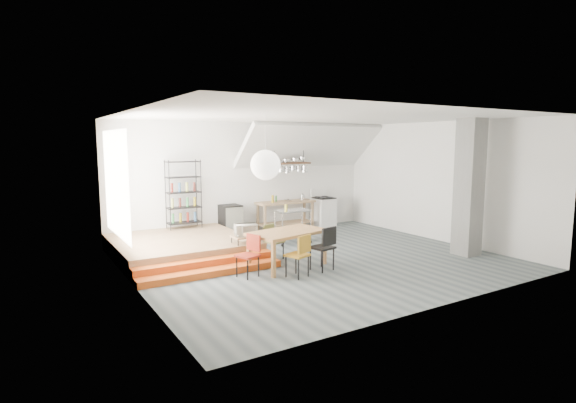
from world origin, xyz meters
TOP-DOWN VIEW (x-y plane):
  - floor at (0.00, 0.00)m, footprint 8.00×8.00m
  - wall_back at (0.00, 3.50)m, footprint 8.00×0.04m
  - wall_left at (-4.00, 0.00)m, footprint 0.04×7.00m
  - wall_right at (4.00, 0.00)m, footprint 0.04×7.00m
  - ceiling at (0.00, 0.00)m, footprint 8.00×7.00m
  - slope_ceiling at (1.80, 2.90)m, footprint 4.40×1.44m
  - window_pane at (-3.98, 1.50)m, footprint 0.02×2.50m
  - platform at (-2.50, 2.00)m, footprint 3.00×3.00m
  - step_lower at (-2.50, 0.05)m, footprint 3.00×0.35m
  - step_upper at (-2.50, 0.40)m, footprint 3.00×0.35m
  - concrete_column at (3.30, -1.50)m, footprint 0.50×0.50m
  - kitchen_counter at (1.10, 3.15)m, footprint 1.80×0.60m
  - stove at (2.50, 3.16)m, footprint 0.60×0.60m
  - pot_rack at (1.13, 2.92)m, footprint 1.20×0.50m
  - wire_shelving at (-2.00, 3.20)m, footprint 0.88×0.38m
  - microwave_shelf at (-1.40, 0.75)m, footprint 0.60×0.40m
  - paper_lantern at (-1.46, -0.32)m, footprint 0.60×0.60m
  - dining_table at (-0.88, -0.20)m, footprint 1.79×1.23m
  - chair_mustard at (-1.07, -0.99)m, footprint 0.50×0.50m
  - chair_black at (-0.38, -0.86)m, footprint 0.50×0.50m
  - chair_olive at (-0.83, 0.56)m, footprint 0.46×0.46m
  - chair_red at (-1.87, -0.39)m, footprint 0.48×0.48m
  - rolling_cart at (0.42, 1.66)m, footprint 0.94×0.56m
  - mini_fridge at (-0.67, 3.20)m, footprint 0.54×0.54m
  - microwave at (-1.40, 0.75)m, footprint 0.55×0.43m
  - bowl at (1.16, 3.10)m, footprint 0.24×0.24m

SIDE VIEW (x-z plane):
  - floor at x=0.00m, z-range 0.00..0.00m
  - step_lower at x=-2.50m, z-range 0.00..0.13m
  - step_upper at x=-2.50m, z-range 0.00..0.27m
  - platform at x=-2.50m, z-range 0.00..0.40m
  - mini_fridge at x=-0.67m, z-range 0.00..0.92m
  - chair_olive at x=-0.83m, z-range 0.08..0.87m
  - stove at x=2.50m, z-range -0.11..1.07m
  - chair_red at x=-1.87m, z-range 0.08..0.91m
  - chair_mustard at x=-1.07m, z-range 0.08..0.94m
  - microwave_shelf at x=-1.40m, z-range 0.46..0.63m
  - chair_black at x=-0.38m, z-range 0.09..1.02m
  - rolling_cart at x=0.42m, z-range 0.13..1.02m
  - kitchen_counter at x=1.10m, z-range 0.17..1.08m
  - dining_table at x=-0.88m, z-range 0.31..1.09m
  - microwave at x=-1.40m, z-range 0.56..0.83m
  - bowl at x=1.16m, z-range 0.91..0.97m
  - wire_shelving at x=-2.00m, z-range 0.43..2.23m
  - wall_back at x=0.00m, z-range 0.00..3.20m
  - wall_left at x=-4.00m, z-range 0.00..3.20m
  - wall_right at x=4.00m, z-range 0.00..3.20m
  - concrete_column at x=3.30m, z-range 0.00..3.20m
  - window_pane at x=-3.98m, z-range 0.70..2.90m
  - pot_rack at x=1.13m, z-range 1.26..2.69m
  - paper_lantern at x=-1.46m, z-range 1.90..2.50m
  - slope_ceiling at x=1.80m, z-range 1.89..3.21m
  - ceiling at x=0.00m, z-range 3.19..3.21m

